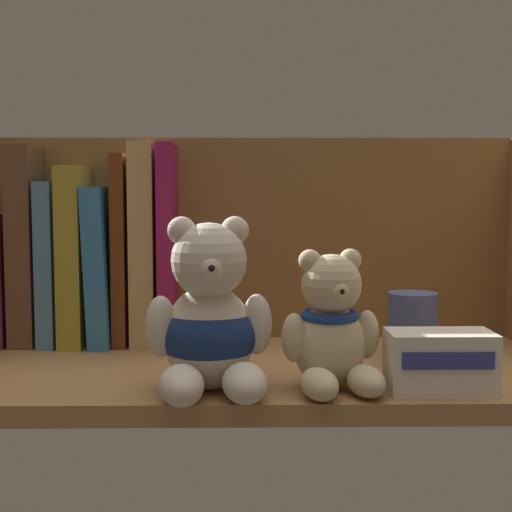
{
  "coord_description": "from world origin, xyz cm",
  "views": [
    {
      "loc": [
        -0.07,
        -75.33,
        20.23
      ],
      "look_at": [
        1.17,
        0.0,
        13.67
      ],
      "focal_mm": 50.45,
      "sensor_mm": 36.0,
      "label": 1
    }
  ],
  "objects_px": {
    "book_2": "(55,263)",
    "teddy_bear_smaller": "(333,330)",
    "book_3": "(78,255)",
    "book_1": "(30,246)",
    "book_4": "(104,265)",
    "book_6": "(147,243)",
    "book_5": "(124,249)",
    "book_7": "(170,244)",
    "pillar_candle": "(413,327)",
    "teddy_bear_larger": "(210,323)",
    "book_0": "(0,278)",
    "small_product_box": "(441,361)"
  },
  "relations": [
    {
      "from": "book_0",
      "to": "teddy_bear_smaller",
      "type": "xyz_separation_m",
      "value": [
        0.38,
        -0.22,
        -0.02
      ]
    },
    {
      "from": "book_2",
      "to": "book_5",
      "type": "relative_size",
      "value": 0.86
    },
    {
      "from": "book_1",
      "to": "pillar_candle",
      "type": "xyz_separation_m",
      "value": [
        0.44,
        -0.11,
        -0.08
      ]
    },
    {
      "from": "book_1",
      "to": "pillar_candle",
      "type": "height_order",
      "value": "book_1"
    },
    {
      "from": "book_6",
      "to": "teddy_bear_larger",
      "type": "height_order",
      "value": "book_6"
    },
    {
      "from": "book_6",
      "to": "book_3",
      "type": "bearing_deg",
      "value": 180.0
    },
    {
      "from": "book_1",
      "to": "book_5",
      "type": "relative_size",
      "value": 1.04
    },
    {
      "from": "book_5",
      "to": "small_product_box",
      "type": "bearing_deg",
      "value": -35.0
    },
    {
      "from": "book_3",
      "to": "book_4",
      "type": "relative_size",
      "value": 1.13
    },
    {
      "from": "book_4",
      "to": "teddy_bear_larger",
      "type": "distance_m",
      "value": 0.27
    },
    {
      "from": "book_7",
      "to": "pillar_candle",
      "type": "distance_m",
      "value": 0.31
    },
    {
      "from": "book_4",
      "to": "book_5",
      "type": "distance_m",
      "value": 0.03
    },
    {
      "from": "book_1",
      "to": "book_0",
      "type": "bearing_deg",
      "value": 180.0
    },
    {
      "from": "book_5",
      "to": "book_6",
      "type": "bearing_deg",
      "value": 0.0
    },
    {
      "from": "book_7",
      "to": "book_1",
      "type": "bearing_deg",
      "value": 180.0
    },
    {
      "from": "book_1",
      "to": "teddy_bear_smaller",
      "type": "xyz_separation_m",
      "value": [
        0.34,
        -0.22,
        -0.06
      ]
    },
    {
      "from": "book_2",
      "to": "small_product_box",
      "type": "height_order",
      "value": "book_2"
    },
    {
      "from": "book_1",
      "to": "teddy_bear_larger",
      "type": "relative_size",
      "value": 1.47
    },
    {
      "from": "book_1",
      "to": "book_2",
      "type": "relative_size",
      "value": 1.21
    },
    {
      "from": "book_2",
      "to": "book_5",
      "type": "xyz_separation_m",
      "value": [
        0.09,
        0.0,
        0.02
      ]
    },
    {
      "from": "book_1",
      "to": "small_product_box",
      "type": "distance_m",
      "value": 0.51
    },
    {
      "from": "book_4",
      "to": "book_7",
      "type": "height_order",
      "value": "book_7"
    },
    {
      "from": "book_2",
      "to": "book_3",
      "type": "relative_size",
      "value": 0.91
    },
    {
      "from": "book_6",
      "to": "teddy_bear_smaller",
      "type": "relative_size",
      "value": 1.86
    },
    {
      "from": "book_3",
      "to": "book_5",
      "type": "bearing_deg",
      "value": 0.0
    },
    {
      "from": "book_2",
      "to": "book_7",
      "type": "height_order",
      "value": "book_7"
    },
    {
      "from": "book_5",
      "to": "teddy_bear_larger",
      "type": "xyz_separation_m",
      "value": [
        0.12,
        -0.23,
        -0.05
      ]
    },
    {
      "from": "book_1",
      "to": "book_7",
      "type": "relative_size",
      "value": 0.99
    },
    {
      "from": "book_5",
      "to": "teddy_bear_larger",
      "type": "bearing_deg",
      "value": -62.96
    },
    {
      "from": "book_1",
      "to": "teddy_bear_smaller",
      "type": "height_order",
      "value": "book_1"
    },
    {
      "from": "book_2",
      "to": "book_5",
      "type": "distance_m",
      "value": 0.09
    },
    {
      "from": "teddy_bear_larger",
      "to": "book_7",
      "type": "bearing_deg",
      "value": 104.81
    },
    {
      "from": "teddy_bear_smaller",
      "to": "book_3",
      "type": "bearing_deg",
      "value": 142.22
    },
    {
      "from": "teddy_bear_smaller",
      "to": "book_2",
      "type": "bearing_deg",
      "value": 144.88
    },
    {
      "from": "book_2",
      "to": "teddy_bear_smaller",
      "type": "bearing_deg",
      "value": -35.12
    },
    {
      "from": "book_5",
      "to": "teddy_bear_smaller",
      "type": "height_order",
      "value": "book_5"
    },
    {
      "from": "book_6",
      "to": "book_2",
      "type": "bearing_deg",
      "value": 180.0
    },
    {
      "from": "book_1",
      "to": "book_4",
      "type": "xyz_separation_m",
      "value": [
        0.09,
        0.0,
        -0.02
      ]
    },
    {
      "from": "book_5",
      "to": "pillar_candle",
      "type": "distance_m",
      "value": 0.36
    },
    {
      "from": "book_1",
      "to": "book_4",
      "type": "relative_size",
      "value": 1.25
    },
    {
      "from": "book_3",
      "to": "book_6",
      "type": "bearing_deg",
      "value": 0.0
    },
    {
      "from": "book_3",
      "to": "teddy_bear_smaller",
      "type": "bearing_deg",
      "value": -37.78
    },
    {
      "from": "book_1",
      "to": "book_3",
      "type": "bearing_deg",
      "value": 0.0
    },
    {
      "from": "book_7",
      "to": "small_product_box",
      "type": "height_order",
      "value": "book_7"
    },
    {
      "from": "book_5",
      "to": "book_0",
      "type": "bearing_deg",
      "value": 180.0
    },
    {
      "from": "teddy_bear_smaller",
      "to": "teddy_bear_larger",
      "type": "bearing_deg",
      "value": -177.52
    },
    {
      "from": "book_5",
      "to": "teddy_bear_smaller",
      "type": "relative_size",
      "value": 1.75
    },
    {
      "from": "book_0",
      "to": "book_3",
      "type": "relative_size",
      "value": 0.74
    },
    {
      "from": "teddy_bear_larger",
      "to": "pillar_candle",
      "type": "bearing_deg",
      "value": 27.86
    },
    {
      "from": "book_4",
      "to": "pillar_candle",
      "type": "xyz_separation_m",
      "value": [
        0.35,
        -0.11,
        -0.06
      ]
    }
  ]
}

